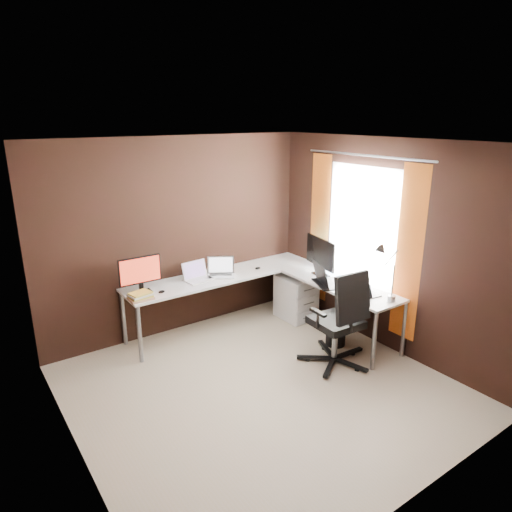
% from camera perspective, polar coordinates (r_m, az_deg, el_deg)
% --- Properties ---
extents(room, '(3.60, 3.60, 2.50)m').
position_cam_1_polar(room, '(4.63, 3.64, -1.14)').
color(room, tan).
rests_on(room, ground).
extents(desk, '(2.65, 2.25, 0.73)m').
position_cam_1_polar(desk, '(5.84, 1.40, -3.35)').
color(desk, white).
rests_on(desk, ground).
extents(drawer_pedestal, '(0.42, 0.50, 0.60)m').
position_cam_1_polar(drawer_pedestal, '(6.40, 5.02, -5.15)').
color(drawer_pedestal, white).
rests_on(drawer_pedestal, ground).
extents(monitor_left, '(0.50, 0.14, 0.44)m').
position_cam_1_polar(monitor_left, '(5.48, -14.28, -2.02)').
color(monitor_left, black).
rests_on(monitor_left, desk).
extents(monitor_right, '(0.18, 0.61, 0.50)m').
position_cam_1_polar(monitor_right, '(5.93, 8.06, 0.20)').
color(monitor_right, black).
rests_on(monitor_right, desk).
extents(laptop_white, '(0.37, 0.28, 0.23)m').
position_cam_1_polar(laptop_white, '(5.83, -7.37, -2.47)').
color(laptop_white, white).
rests_on(laptop_white, desk).
extents(laptop_silver, '(0.43, 0.40, 0.23)m').
position_cam_1_polar(laptop_silver, '(5.95, -4.44, -1.94)').
color(laptop_silver, silver).
rests_on(laptop_silver, desk).
extents(laptop_black_big, '(0.44, 0.50, 0.28)m').
position_cam_1_polar(laptop_black_big, '(5.68, 8.70, -2.99)').
color(laptop_black_big, black).
rests_on(laptop_black_big, desk).
extents(laptop_black_small, '(0.23, 0.29, 0.18)m').
position_cam_1_polar(laptop_black_small, '(5.47, 13.68, -4.30)').
color(laptop_black_small, black).
rests_on(laptop_black_small, desk).
extents(book_stack, '(0.27, 0.23, 0.08)m').
position_cam_1_polar(book_stack, '(5.34, -14.22, -4.88)').
color(book_stack, tan).
rests_on(book_stack, desk).
extents(mouse_left, '(0.09, 0.08, 0.03)m').
position_cam_1_polar(mouse_left, '(5.48, -11.72, -4.40)').
color(mouse_left, black).
rests_on(mouse_left, desk).
extents(mouse_corner, '(0.10, 0.08, 0.03)m').
position_cam_1_polar(mouse_corner, '(6.17, 0.22, -1.54)').
color(mouse_corner, black).
rests_on(mouse_corner, desk).
extents(desk_lamp, '(0.20, 0.24, 0.66)m').
position_cam_1_polar(desk_lamp, '(5.21, 15.90, -1.19)').
color(desk_lamp, slate).
rests_on(desk_lamp, desk).
extents(office_chair, '(0.64, 0.64, 1.15)m').
position_cam_1_polar(office_chair, '(5.31, 10.18, -9.92)').
color(office_chair, black).
rests_on(office_chair, ground).
extents(wastebasket, '(0.30, 0.30, 0.28)m').
position_cam_1_polar(wastebasket, '(5.80, 9.92, -9.59)').
color(wastebasket, black).
rests_on(wastebasket, ground).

